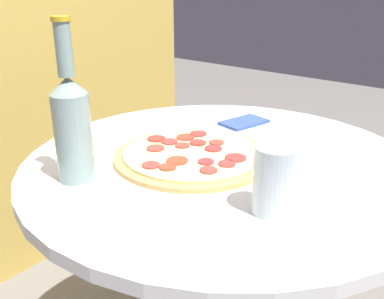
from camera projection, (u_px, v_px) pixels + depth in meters
table at (220, 232)px, 0.97m from camera, size 0.84×0.84×0.72m
pizza at (192, 155)px, 0.91m from camera, size 0.33×0.33×0.02m
beer_bottle at (72, 123)px, 0.78m from camera, size 0.07×0.07×0.30m
drinking_glass at (274, 180)px, 0.68m from camera, size 0.07×0.07×0.11m
napkin at (244, 122)px, 1.13m from camera, size 0.14×0.10×0.01m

